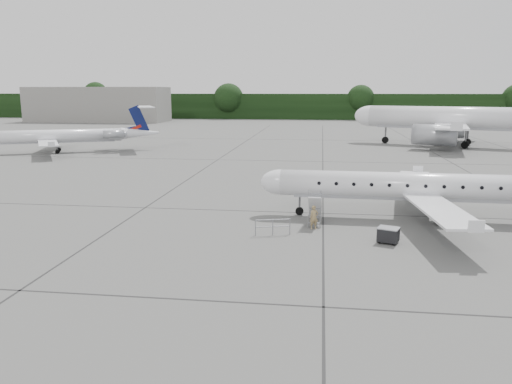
# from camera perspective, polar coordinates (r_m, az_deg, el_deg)

# --- Properties ---
(ground) EXTENTS (320.00, 320.00, 0.00)m
(ground) POSITION_cam_1_polar(r_m,az_deg,el_deg) (32.91, 15.44, -4.69)
(ground) COLOR #5A5A58
(ground) RESTS_ON ground
(treeline) EXTENTS (260.00, 4.00, 8.00)m
(treeline) POSITION_cam_1_polar(r_m,az_deg,el_deg) (161.47, 9.25, 9.60)
(treeline) COLOR black
(treeline) RESTS_ON ground
(terminal_building) EXTENTS (40.00, 14.00, 10.00)m
(terminal_building) POSITION_cam_1_polar(r_m,az_deg,el_deg) (155.73, -17.59, 9.52)
(terminal_building) COLOR gray
(terminal_building) RESTS_ON ground
(main_regional_jet) EXTENTS (26.49, 19.42, 6.66)m
(main_regional_jet) POSITION_cam_1_polar(r_m,az_deg,el_deg) (36.55, 18.88, 2.05)
(main_regional_jet) COLOR silver
(main_regional_jet) RESTS_ON ground
(airstair) EXTENTS (0.92, 2.50, 2.09)m
(airstair) POSITION_cam_1_polar(r_m,az_deg,el_deg) (34.28, 6.76, -1.90)
(airstair) COLOR silver
(airstair) RESTS_ON ground
(passenger) EXTENTS (0.67, 0.55, 1.57)m
(passenger) POSITION_cam_1_polar(r_m,az_deg,el_deg) (33.00, 6.65, -2.89)
(passenger) COLOR #987F53
(passenger) RESTS_ON ground
(safety_railing) EXTENTS (2.14, 0.67, 1.00)m
(safety_railing) POSITION_cam_1_polar(r_m,az_deg,el_deg) (31.48, 1.93, -4.06)
(safety_railing) COLOR gray
(safety_railing) RESTS_ON ground
(baggage_cart) EXTENTS (1.42, 1.29, 1.01)m
(baggage_cart) POSITION_cam_1_polar(r_m,az_deg,el_deg) (30.88, 14.88, -4.75)
(baggage_cart) COLOR black
(baggage_cart) RESTS_ON ground
(bg_narrowbody) EXTENTS (42.13, 35.95, 12.81)m
(bg_narrowbody) POSITION_cam_1_polar(r_m,az_deg,el_deg) (87.76, 22.02, 9.02)
(bg_narrowbody) COLOR silver
(bg_narrowbody) RESTS_ON ground
(bg_regional_left) EXTENTS (31.00, 27.44, 6.73)m
(bg_regional_left) POSITION_cam_1_polar(r_m,az_deg,el_deg) (78.99, -22.51, 6.58)
(bg_regional_left) COLOR silver
(bg_regional_left) RESTS_ON ground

